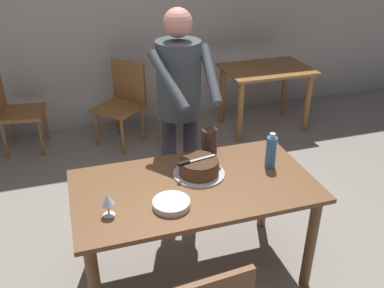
{
  "coord_description": "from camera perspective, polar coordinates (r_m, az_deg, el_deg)",
  "views": [
    {
      "loc": [
        -0.67,
        -2.08,
        2.2
      ],
      "look_at": [
        0.06,
        0.25,
        0.9
      ],
      "focal_mm": 38.7,
      "sensor_mm": 36.0,
      "label": 1
    }
  ],
  "objects": [
    {
      "name": "background_table",
      "position": [
        4.96,
        10.09,
        8.49
      ],
      "size": [
        1.0,
        0.7,
        0.74
      ],
      "color": "#9E6633",
      "rests_on": "ground_plane"
    },
    {
      "name": "person_cutting_cake",
      "position": [
        3.02,
        -1.73,
        6.17
      ],
      "size": [
        0.46,
        0.57,
        1.72
      ],
      "color": "#2D2D38",
      "rests_on": "ground_plane"
    },
    {
      "name": "ground_plane",
      "position": [
        3.1,
        0.28,
        -17.18
      ],
      "size": [
        14.0,
        14.0,
        0.0
      ],
      "primitive_type": "plane",
      "color": "gray"
    },
    {
      "name": "water_bottle",
      "position": [
        2.79,
        10.83,
        -1.04
      ],
      "size": [
        0.07,
        0.07,
        0.25
      ],
      "color": "#387AC6",
      "rests_on": "main_dining_table"
    },
    {
      "name": "background_chair_2",
      "position": [
        4.49,
        -2.95,
        5.61
      ],
      "size": [
        0.53,
        0.53,
        0.9
      ],
      "color": "#9E6633",
      "rests_on": "ground_plane"
    },
    {
      "name": "wine_glass_near",
      "position": [
        2.35,
        -11.58,
        -7.58
      ],
      "size": [
        0.08,
        0.08,
        0.14
      ],
      "color": "silver",
      "rests_on": "main_dining_table"
    },
    {
      "name": "cake_on_platter",
      "position": [
        2.69,
        0.96,
        -3.29
      ],
      "size": [
        0.34,
        0.34,
        0.11
      ],
      "color": "silver",
      "rests_on": "main_dining_table"
    },
    {
      "name": "background_chair_0",
      "position": [
        4.75,
        -23.4,
        4.56
      ],
      "size": [
        0.49,
        0.49,
        0.9
      ],
      "color": "#9E6633",
      "rests_on": "ground_plane"
    },
    {
      "name": "main_dining_table",
      "position": [
        2.69,
        0.31,
        -7.62
      ],
      "size": [
        1.53,
        0.82,
        0.75
      ],
      "color": "brown",
      "rests_on": "ground_plane"
    },
    {
      "name": "plate_stack",
      "position": [
        2.42,
        -2.86,
        -8.22
      ],
      "size": [
        0.22,
        0.22,
        0.04
      ],
      "color": "white",
      "rests_on": "main_dining_table"
    },
    {
      "name": "hurricane_lamp",
      "position": [
        2.87,
        2.41,
        0.15
      ],
      "size": [
        0.11,
        0.11,
        0.21
      ],
      "color": "black",
      "rests_on": "main_dining_table"
    },
    {
      "name": "background_chair_1",
      "position": [
        4.63,
        -9.56,
        5.96
      ],
      "size": [
        0.62,
        0.62,
        0.9
      ],
      "color": "#9E6633",
      "rests_on": "ground_plane"
    },
    {
      "name": "back_wall",
      "position": [
        4.96,
        -9.9,
        17.76
      ],
      "size": [
        10.0,
        0.12,
        2.7
      ],
      "primitive_type": "cube",
      "color": "#BCB7AD",
      "rests_on": "ground_plane"
    },
    {
      "name": "cake_knife",
      "position": [
        2.63,
        -0.4,
        -2.47
      ],
      "size": [
        0.27,
        0.07,
        0.02
      ],
      "color": "silver",
      "rests_on": "cake_on_platter"
    }
  ]
}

